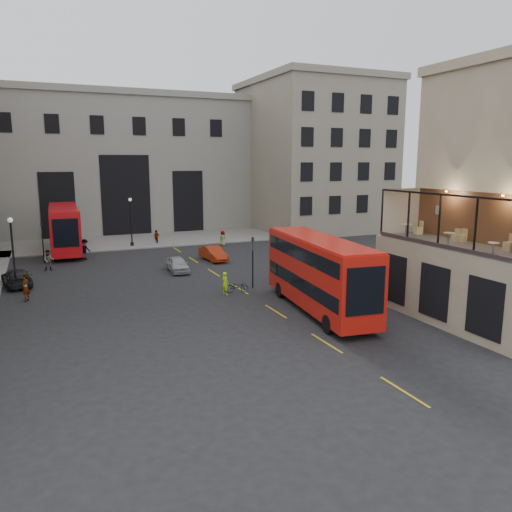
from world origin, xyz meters
name	(u,v)px	position (x,y,z in m)	size (l,w,h in m)	color
ground	(359,338)	(0.00, 0.00, 0.00)	(140.00, 140.00, 0.00)	black
host_building_main	(507,186)	(9.95, 0.00, 7.79)	(7.26, 11.40, 15.10)	#BAA98B
host_frontage	(455,285)	(6.50, 0.00, 2.25)	(3.00, 11.00, 4.50)	#BAA98B
cafe_floor	(458,245)	(6.50, 0.00, 4.55)	(3.00, 10.00, 0.10)	slate
gateway	(118,160)	(-5.00, 47.99, 9.39)	(35.00, 10.60, 18.00)	gray
building_right	(313,153)	(20.00, 39.97, 10.39)	(16.60, 18.60, 20.00)	gray
pavement_far	(126,241)	(-6.00, 38.00, 0.06)	(40.00, 12.00, 0.12)	slate
traffic_light_near	(253,256)	(-1.00, 12.00, 2.42)	(0.16, 0.20, 3.80)	black
traffic_light_far	(42,237)	(-15.00, 28.00, 2.42)	(0.16, 0.20, 3.80)	black
street_lamp_a	(14,259)	(-17.00, 18.00, 2.39)	(0.36, 0.36, 5.33)	black
street_lamp_b	(131,225)	(-6.00, 34.00, 2.39)	(0.36, 0.36, 5.33)	black
bus_near	(319,270)	(0.50, 5.11, 2.59)	(3.90, 11.76, 4.60)	red
bus_far	(64,227)	(-12.85, 33.14, 2.67)	(3.05, 11.97, 4.75)	red
car_a	(178,264)	(-4.67, 19.61, 0.64)	(1.51, 3.75, 1.28)	#A9ACB2
car_b	(213,253)	(-0.32, 23.08, 0.67)	(1.42, 4.06, 1.34)	#A02409
car_c	(17,278)	(-17.00, 19.67, 0.64)	(1.80, 4.43, 1.29)	black
bicycle	(237,287)	(-2.49, 11.34, 0.42)	(0.55, 1.58, 0.83)	gray
cyclist	(225,283)	(-3.52, 11.02, 0.82)	(0.60, 0.39, 1.64)	#C7FF1A
pedestrian_a	(49,260)	(-14.64, 24.48, 0.90)	(0.88, 0.68, 1.80)	gray
pedestrian_b	(85,250)	(-11.40, 28.22, 0.99)	(1.28, 0.74, 1.98)	gray
pedestrian_c	(156,237)	(-3.13, 34.78, 0.79)	(0.93, 0.39, 1.58)	gray
pedestrian_d	(223,238)	(3.30, 30.53, 0.85)	(0.83, 0.54, 1.69)	gray
pedestrian_e	(25,288)	(-16.30, 14.78, 0.93)	(0.68, 0.44, 1.85)	gray
cafe_table_near	(493,247)	(5.42, -3.31, 5.05)	(0.54, 0.54, 0.68)	white
cafe_table_mid	(449,237)	(5.58, -0.20, 5.10)	(0.60, 0.60, 0.75)	beige
cafe_table_far	(406,229)	(5.56, 3.30, 5.15)	(0.67, 0.67, 0.83)	silver
cafe_chair_a	(509,246)	(7.27, -2.71, 4.88)	(0.47, 0.47, 0.92)	tan
cafe_chair_b	(462,238)	(7.31, 0.50, 4.84)	(0.46, 0.46, 0.79)	#D6BC7B
cafe_chair_c	(456,238)	(7.06, 0.74, 4.84)	(0.46, 0.46, 0.78)	tan
cafe_chair_d	(418,230)	(7.18, 4.03, 4.87)	(0.52, 0.52, 0.88)	#DDC97F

